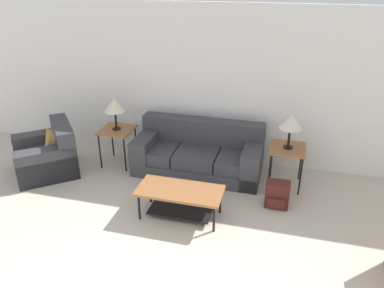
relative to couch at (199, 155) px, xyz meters
name	(u,v)px	position (x,y,z in m)	size (l,w,h in m)	color
wall_back	(219,86)	(0.19, 0.56, 1.00)	(9.09, 0.06, 2.60)	white
couch	(199,155)	(0.00, 0.00, 0.00)	(2.04, 0.90, 0.82)	#38383D
armchair	(48,155)	(-2.38, -0.63, -0.01)	(1.32, 1.33, 0.80)	#38383D
coffee_table	(180,196)	(0.06, -1.27, 0.01)	(1.13, 0.54, 0.42)	#935B33
side_table_left	(117,133)	(-1.38, -0.08, 0.27)	(0.52, 0.55, 0.64)	#935B33
side_table_right	(287,152)	(1.38, -0.08, 0.27)	(0.52, 0.55, 0.64)	#935B33
table_lamp_left	(114,105)	(-1.38, -0.08, 0.75)	(0.34, 0.34, 0.53)	black
table_lamp_right	(291,122)	(1.38, -0.08, 0.75)	(0.34, 0.34, 0.53)	black
backpack	(277,195)	(1.31, -0.69, -0.11)	(0.33, 0.29, 0.37)	#4C1E19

